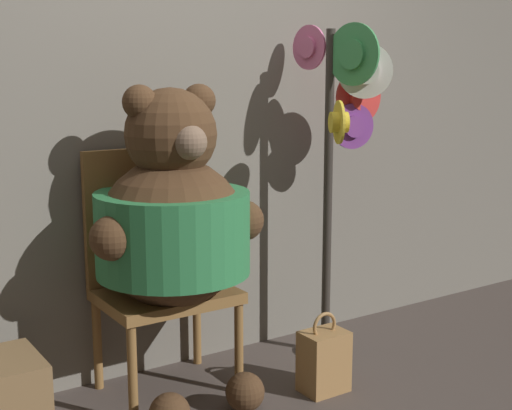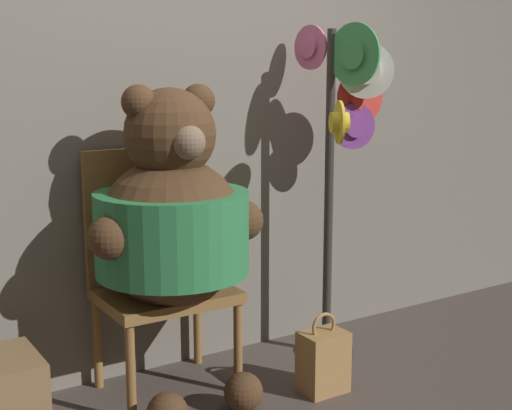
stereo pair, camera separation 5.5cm
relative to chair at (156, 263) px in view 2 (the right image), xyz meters
name	(u,v)px [view 2 (the right image)]	position (x,y,z in m)	size (l,w,h in m)	color
wall_back	(161,109)	(0.14, 0.21, 0.68)	(8.00, 0.10, 2.49)	slate
chair	(156,263)	(0.00, 0.00, 0.00)	(0.57, 0.45, 1.08)	olive
teddy_bear	(173,222)	(0.00, -0.17, 0.22)	(0.79, 0.70, 1.37)	#4C331E
hat_display_rack	(343,141)	(0.93, -0.17, 0.52)	(0.45, 0.53, 1.64)	#332D28
handbag_on_ground	(323,361)	(0.58, -0.48, -0.43)	(0.20, 0.15, 0.37)	#A87A47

